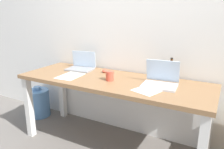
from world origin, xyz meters
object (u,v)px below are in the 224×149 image
Objects in this scene: desk at (112,88)px; laptop_right at (160,81)px; laptop_left at (81,66)px; water_cooler_jug at (39,103)px; beer_bottle at (171,72)px; computer_mouse at (105,71)px; coffee_mug at (110,76)px.

laptop_right reaches higher than desk.
laptop_left is 0.76× the size of water_cooler_jug.
laptop_left is at bearing 3.35° from water_cooler_jug.
beer_bottle is at bearing 26.00° from desk.
beer_bottle reaches higher than desk.
laptop_right is (0.49, 0.04, 0.15)m from desk.
computer_mouse is at bearing 5.02° from laptop_left.
coffee_mug is at bearing -64.85° from computer_mouse.
desk is 19.93× the size of computer_mouse.
computer_mouse is (-0.20, 0.21, 0.11)m from desk.
coffee_mug is 1.40m from water_cooler_jug.
beer_bottle reaches higher than water_cooler_jug.
desk is 0.31m from computer_mouse.
computer_mouse is at bearing 166.46° from laptop_right.
desk is 20.98× the size of coffee_mug.
water_cooler_jug is (-1.74, 0.10, -0.61)m from laptop_right.
computer_mouse is at bearing 134.53° from desk.
coffee_mug is (0.00, -0.05, 0.14)m from desk.
laptop_left is 1.02m from laptop_right.
coffee_mug reaches higher than desk.
water_cooler_jug is (-1.78, -0.12, -0.65)m from beer_bottle.
desk is at bearing -6.20° from water_cooler_jug.
laptop_right reaches higher than coffee_mug.
laptop_right is 0.77× the size of water_cooler_jug.
laptop_right is 0.23m from beer_bottle.
laptop_left is at bearing -175.63° from beer_bottle.
beer_bottle is 0.53× the size of water_cooler_jug.
laptop_right is at bearing -100.09° from beer_bottle.
beer_bottle is (0.04, 0.22, 0.04)m from laptop_right.
beer_bottle is at bearing 29.92° from coffee_mug.
laptop_right is 1.85m from water_cooler_jug.
laptop_left is 0.99× the size of laptop_right.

